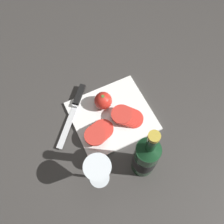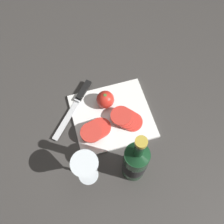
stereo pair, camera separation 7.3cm
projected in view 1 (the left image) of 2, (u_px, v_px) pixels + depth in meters
ground_plane at (110, 119)px, 1.03m from camera, size 3.00×3.00×0.00m
cutting_board at (112, 116)px, 1.03m from camera, size 0.30×0.27×0.01m
wine_bottle at (146, 157)px, 0.85m from camera, size 0.08×0.08×0.31m
wine_glass at (98, 170)px, 0.83m from camera, size 0.09×0.09×0.16m
whole_tomato at (104, 100)px, 1.02m from camera, size 0.07×0.07×0.07m
knife at (77, 102)px, 1.05m from camera, size 0.20×0.23×0.01m
tomato_slice_stack_near at (99, 132)px, 0.98m from camera, size 0.12×0.10×0.04m
tomato_slice_stack_far at (127, 116)px, 1.01m from camera, size 0.12×0.11×0.04m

